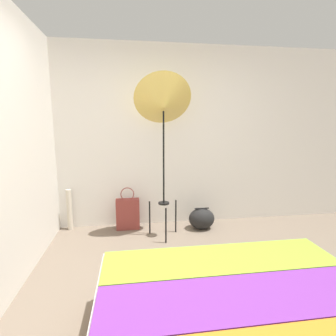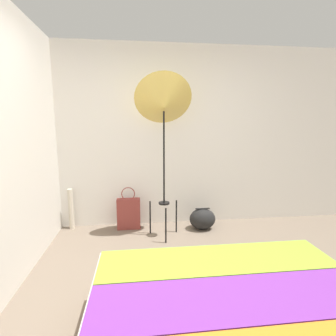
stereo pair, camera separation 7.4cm
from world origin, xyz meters
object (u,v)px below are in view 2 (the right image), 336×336
object	(u,v)px
photo_umbrella	(164,104)
paper_roll	(71,209)
tote_bag	(129,213)
duffel_bag	(202,219)

from	to	relation	value
photo_umbrella	paper_roll	size ratio (longest dim) A/B	3.61
photo_umbrella	paper_roll	distance (m)	1.98
photo_umbrella	tote_bag	distance (m)	1.61
photo_umbrella	paper_roll	bearing A→B (deg)	162.49
photo_umbrella	tote_bag	world-z (taller)	photo_umbrella
paper_roll	tote_bag	bearing A→B (deg)	-6.68
photo_umbrella	duffel_bag	distance (m)	1.69
photo_umbrella	duffel_bag	xyz separation A→B (m)	(0.57, 0.17, -1.58)
tote_bag	paper_roll	world-z (taller)	tote_bag
photo_umbrella	paper_roll	xyz separation A→B (m)	(-1.30, 0.41, -1.44)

